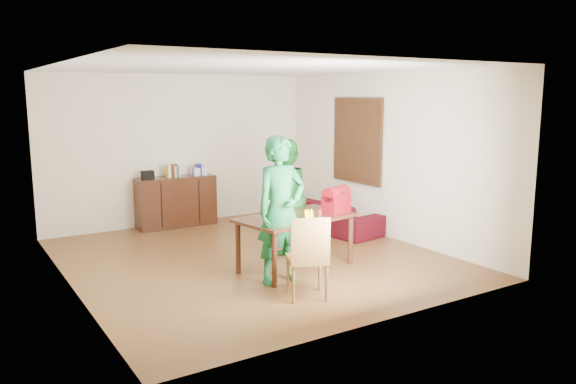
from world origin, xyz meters
TOP-DOWN VIEW (x-y plane):
  - room at (0.01, 0.13)m, footprint 5.20×5.70m
  - table at (0.25, -0.76)m, footprint 1.70×1.15m
  - chair at (-0.23, -1.75)m, footprint 0.58×0.57m
  - person_near at (-0.20, -1.11)m, footprint 0.68×0.45m
  - person_far at (0.54, 0.01)m, footprint 1.01×0.91m
  - laptop at (0.02, -0.79)m, footprint 0.38×0.33m
  - bananas at (0.19, -1.15)m, footprint 0.18×0.11m
  - bottle at (0.35, -1.16)m, footprint 0.07×0.07m
  - red_bag at (0.83, -0.87)m, footprint 0.44×0.32m
  - sofa at (1.95, 0.75)m, footprint 1.01×1.95m

SIDE VIEW (x-z plane):
  - sofa at x=1.95m, z-range 0.00..0.54m
  - chair at x=-0.23m, z-range -0.21..0.78m
  - table at x=0.25m, z-range 0.28..1.01m
  - bananas at x=0.19m, z-range 0.73..0.80m
  - laptop at x=0.02m, z-range 0.67..0.89m
  - bottle at x=0.35m, z-range 0.73..0.91m
  - person_far at x=0.54m, z-range 0.00..1.70m
  - red_bag at x=0.83m, z-range 0.73..1.02m
  - person_near at x=-0.20m, z-range 0.00..1.85m
  - room at x=0.01m, z-range -0.14..2.76m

